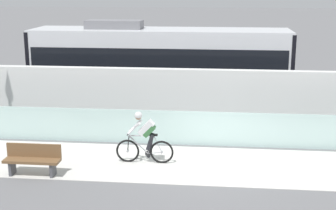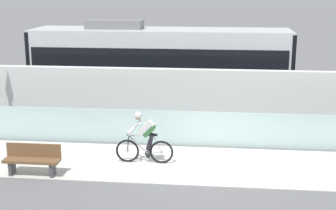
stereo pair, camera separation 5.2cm
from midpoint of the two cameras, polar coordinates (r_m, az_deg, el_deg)
ground_plane at (r=14.86m, az=4.90°, el=-7.03°), size 200.00×200.00×0.00m
bike_path_deck at (r=14.86m, az=4.90°, el=-7.00°), size 32.00×3.20×0.01m
glass_parapet at (r=16.42m, az=5.10°, el=-2.80°), size 32.00×0.05×1.18m
concrete_barrier_wall at (r=18.01m, az=5.26°, el=0.56°), size 32.00×0.36×2.30m
tram_rail_near at (r=20.70m, az=5.31°, el=-0.93°), size 32.00×0.08×0.01m
tram_rail_far at (r=22.09m, az=5.37°, el=0.02°), size 32.00×0.08×0.01m
tram at (r=21.16m, az=-0.85°, el=4.69°), size 11.06×2.54×3.81m
cyclist_on_bike at (r=14.76m, az=-2.67°, el=-3.92°), size 1.77×0.58×1.61m
bench at (r=14.46m, az=-15.50°, el=-6.09°), size 1.60×0.45×0.89m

